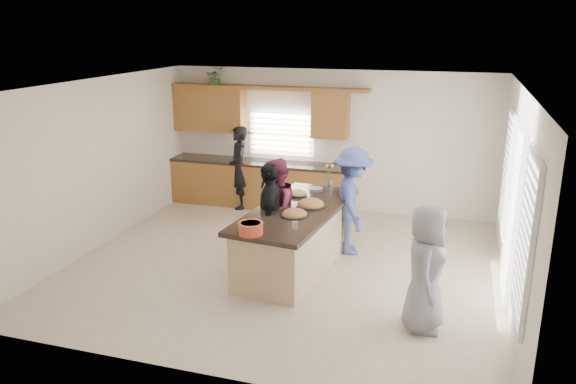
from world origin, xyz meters
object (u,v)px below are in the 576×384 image
(woman_left_mid, at_px, (276,210))
(woman_right_back, at_px, (353,201))
(woman_right_front, at_px, (426,269))
(salad_bowl, at_px, (251,228))
(woman_left_back, at_px, (239,168))
(woman_left_front, at_px, (270,215))
(island, at_px, (296,239))

(woman_left_mid, bearing_deg, woman_right_back, 120.92)
(woman_right_back, xyz_separation_m, woman_right_front, (1.31, -2.14, -0.08))
(salad_bowl, bearing_deg, woman_left_back, 114.12)
(salad_bowl, distance_m, woman_left_front, 1.17)
(salad_bowl, bearing_deg, woman_right_back, 64.07)
(salad_bowl, bearing_deg, woman_left_front, 95.96)
(salad_bowl, xyz_separation_m, woman_left_mid, (-0.11, 1.38, -0.21))
(woman_left_back, height_order, woman_right_back, woman_right_back)
(woman_left_back, xyz_separation_m, woman_left_front, (1.53, -2.55, -0.02))
(woman_left_back, distance_m, woman_right_back, 3.11)
(island, bearing_deg, woman_right_back, 55.81)
(island, bearing_deg, woman_right_front, -26.71)
(woman_left_back, distance_m, woman_left_front, 2.97)
(woman_left_back, bearing_deg, woman_right_back, 31.58)
(woman_left_front, bearing_deg, salad_bowl, -7.80)
(salad_bowl, distance_m, woman_right_front, 2.31)
(island, bearing_deg, woman_left_back, 134.01)
(woman_left_back, bearing_deg, woman_left_front, 4.67)
(woman_left_back, xyz_separation_m, woman_right_back, (2.64, -1.65, 0.04))
(woman_left_back, height_order, woman_left_front, woman_left_back)
(woman_left_front, height_order, woman_right_back, woman_right_back)
(woman_right_front, bearing_deg, woman_right_back, 30.24)
(salad_bowl, relative_size, woman_left_mid, 0.20)
(woman_right_front, bearing_deg, island, 55.92)
(woman_left_back, distance_m, woman_left_mid, 2.78)
(woman_right_back, height_order, woman_right_front, woman_right_back)
(woman_left_mid, bearing_deg, salad_bowl, 4.36)
(woman_right_back, relative_size, woman_right_front, 1.11)
(salad_bowl, xyz_separation_m, woman_left_front, (-0.12, 1.14, -0.21))
(woman_left_front, bearing_deg, woman_left_mid, 163.19)
(island, relative_size, woman_right_front, 1.75)
(salad_bowl, distance_m, woman_left_back, 4.04)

